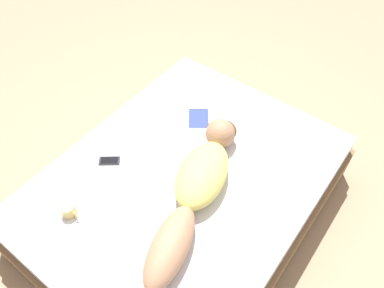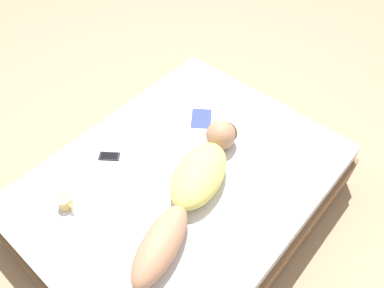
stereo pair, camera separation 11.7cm
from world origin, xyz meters
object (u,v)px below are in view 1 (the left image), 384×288
(coffee_mug, at_px, (69,210))
(cell_phone, at_px, (109,161))
(person, at_px, (198,184))
(open_magazine, at_px, (184,118))

(coffee_mug, distance_m, cell_phone, 0.44)
(coffee_mug, xyz_separation_m, cell_phone, (-0.10, 0.43, -0.04))
(coffee_mug, bearing_deg, person, 48.15)
(person, distance_m, cell_phone, 0.66)
(open_magazine, xyz_separation_m, cell_phone, (-0.16, -0.62, 0.00))
(open_magazine, xyz_separation_m, coffee_mug, (-0.06, -1.05, 0.04))
(person, xyz_separation_m, coffee_mug, (-0.53, -0.59, -0.05))
(person, bearing_deg, open_magazine, 119.51)
(open_magazine, bearing_deg, person, -81.25)
(open_magazine, bearing_deg, coffee_mug, -130.12)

